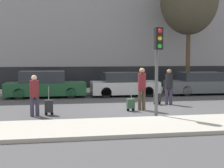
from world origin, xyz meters
TOP-DOWN VIEW (x-y plane):
  - ground_plane at (0.00, 0.00)m, footprint 80.00×80.00m
  - sidewalk_near at (0.00, -3.75)m, footprint 28.00×2.50m
  - sidewalk_far at (0.00, 7.00)m, footprint 28.00×3.00m
  - building_facade at (0.00, 10.20)m, footprint 28.00×2.07m
  - parked_car_0 at (-4.12, 4.69)m, footprint 4.47×1.71m
  - parked_car_1 at (0.46, 4.60)m, footprint 3.93×1.76m
  - parked_car_2 at (5.43, 4.60)m, footprint 4.60×1.80m
  - pedestrian_left at (-4.25, -1.14)m, footprint 0.34×0.34m
  - trolley_left at (-3.72, -1.00)m, footprint 0.34×0.29m
  - pedestrian_center at (0.18, -0.46)m, footprint 0.34×0.34m
  - trolley_center at (-0.35, -0.61)m, footprint 0.34×0.29m
  - pedestrian_right at (1.88, 0.86)m, footprint 0.34×0.34m
  - trolley_right at (1.34, 0.99)m, footprint 0.34×0.29m
  - traffic_light at (0.25, -2.37)m, footprint 0.28×0.47m
  - parked_bicycle at (1.28, 6.70)m, footprint 1.77×0.06m
  - bare_tree_near_crossing at (5.22, 6.44)m, footprint 3.80×3.80m

SIDE VIEW (x-z plane):
  - ground_plane at x=0.00m, z-range 0.00..0.00m
  - sidewalk_near at x=0.00m, z-range 0.00..0.12m
  - sidewalk_far at x=0.00m, z-range 0.00..0.12m
  - trolley_center at x=-0.35m, z-range -0.21..0.85m
  - trolley_right at x=1.34m, z-range -0.21..0.87m
  - trolley_left at x=-3.72m, z-range -0.21..0.93m
  - parked_bicycle at x=1.28m, z-range 0.01..0.97m
  - parked_car_2 at x=5.43m, z-range -0.04..1.32m
  - parked_car_1 at x=0.46m, z-range -0.04..1.34m
  - parked_car_0 at x=-4.12m, z-range -0.06..1.43m
  - pedestrian_left at x=-4.25m, z-range 0.10..1.69m
  - pedestrian_right at x=1.88m, z-range 0.12..1.82m
  - pedestrian_center at x=0.18m, z-range 0.13..1.94m
  - traffic_light at x=0.25m, z-range 0.72..4.06m
  - bare_tree_near_crossing at x=5.22m, z-range 1.92..10.21m
  - building_facade at x=0.00m, z-range -0.02..12.16m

